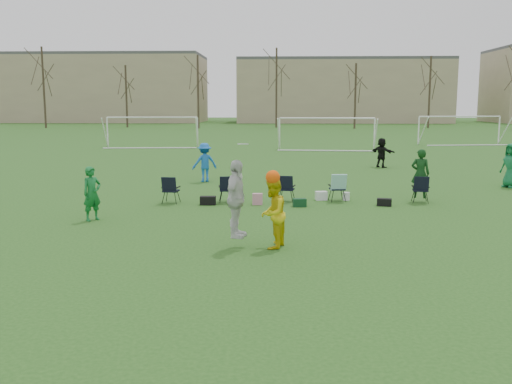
{
  "coord_description": "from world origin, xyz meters",
  "views": [
    {
      "loc": [
        0.22,
        -12.37,
        3.55
      ],
      "look_at": [
        -0.34,
        2.35,
        1.25
      ],
      "focal_mm": 40.0,
      "sensor_mm": 36.0,
      "label": 1
    }
  ],
  "objects_px": {
    "fielder_black": "(382,153)",
    "goal_mid": "(327,124)",
    "fielder_green_far": "(511,165)",
    "fielder_green_near": "(92,194)",
    "center_contest": "(254,205)",
    "goal_right": "(460,122)",
    "goal_left": "(152,123)",
    "fielder_blue": "(205,162)"
  },
  "relations": [
    {
      "from": "fielder_blue",
      "to": "fielder_green_far",
      "type": "xyz_separation_m",
      "value": [
        13.21,
        -1.27,
        0.06
      ]
    },
    {
      "from": "fielder_black",
      "to": "goal_mid",
      "type": "relative_size",
      "value": 0.22
    },
    {
      "from": "goal_right",
      "to": "goal_mid",
      "type": "bearing_deg",
      "value": -161.43
    },
    {
      "from": "fielder_blue",
      "to": "goal_right",
      "type": "distance_m",
      "value": 31.24
    },
    {
      "from": "fielder_green_far",
      "to": "goal_mid",
      "type": "bearing_deg",
      "value": 169.02
    },
    {
      "from": "center_contest",
      "to": "goal_right",
      "type": "xyz_separation_m",
      "value": [
        16.34,
        36.65,
        0.85
      ]
    },
    {
      "from": "fielder_green_near",
      "to": "goal_right",
      "type": "distance_m",
      "value": 39.75
    },
    {
      "from": "goal_mid",
      "to": "fielder_green_far",
      "type": "bearing_deg",
      "value": -68.97
    },
    {
      "from": "goal_right",
      "to": "center_contest",
      "type": "bearing_deg",
      "value": -122.03
    },
    {
      "from": "fielder_blue",
      "to": "center_contest",
      "type": "height_order",
      "value": "center_contest"
    },
    {
      "from": "fielder_green_near",
      "to": "fielder_black",
      "type": "bearing_deg",
      "value": 2.86
    },
    {
      "from": "goal_left",
      "to": "goal_mid",
      "type": "distance_m",
      "value": 14.14
    },
    {
      "from": "fielder_black",
      "to": "center_contest",
      "type": "height_order",
      "value": "center_contest"
    },
    {
      "from": "fielder_blue",
      "to": "fielder_black",
      "type": "height_order",
      "value": "fielder_blue"
    },
    {
      "from": "fielder_green_near",
      "to": "goal_left",
      "type": "relative_size",
      "value": 0.22
    },
    {
      "from": "fielder_green_near",
      "to": "goal_mid",
      "type": "xyz_separation_m",
      "value": [
        9.42,
        27.46,
        1.1
      ]
    },
    {
      "from": "fielder_blue",
      "to": "fielder_black",
      "type": "relative_size",
      "value": 1.07
    },
    {
      "from": "fielder_green_far",
      "to": "fielder_black",
      "type": "height_order",
      "value": "fielder_green_far"
    },
    {
      "from": "fielder_green_far",
      "to": "fielder_black",
      "type": "bearing_deg",
      "value": -179.05
    },
    {
      "from": "fielder_black",
      "to": "goal_right",
      "type": "xyz_separation_m",
      "value": [
        10.0,
        18.53,
        1.1
      ]
    },
    {
      "from": "goal_left",
      "to": "goal_right",
      "type": "xyz_separation_m",
      "value": [
        26.0,
        4.0,
        0.0
      ]
    },
    {
      "from": "center_contest",
      "to": "goal_left",
      "type": "distance_m",
      "value": 34.06
    },
    {
      "from": "goal_left",
      "to": "goal_mid",
      "type": "height_order",
      "value": "same"
    },
    {
      "from": "fielder_green_near",
      "to": "goal_mid",
      "type": "distance_m",
      "value": 29.05
    },
    {
      "from": "fielder_green_near",
      "to": "goal_right",
      "type": "xyz_separation_m",
      "value": [
        21.42,
        33.46,
        1.1
      ]
    },
    {
      "from": "fielder_blue",
      "to": "goal_left",
      "type": "height_order",
      "value": "goal_left"
    },
    {
      "from": "fielder_green_far",
      "to": "goal_left",
      "type": "xyz_separation_m",
      "value": [
        -20.12,
        21.97,
        0.98
      ]
    },
    {
      "from": "fielder_green_far",
      "to": "fielder_black",
      "type": "relative_size",
      "value": 1.14
    },
    {
      "from": "fielder_green_near",
      "to": "fielder_black",
      "type": "xyz_separation_m",
      "value": [
        11.42,
        14.93,
        -0.0
      ]
    },
    {
      "from": "center_contest",
      "to": "fielder_green_near",
      "type": "bearing_deg",
      "value": 147.88
    },
    {
      "from": "fielder_blue",
      "to": "fielder_green_far",
      "type": "distance_m",
      "value": 13.27
    },
    {
      "from": "fielder_black",
      "to": "goal_mid",
      "type": "bearing_deg",
      "value": -32.74
    },
    {
      "from": "goal_left",
      "to": "fielder_green_near",
      "type": "bearing_deg",
      "value": -86.17
    },
    {
      "from": "fielder_blue",
      "to": "fielder_green_far",
      "type": "bearing_deg",
      "value": 150.75
    },
    {
      "from": "fielder_blue",
      "to": "goal_mid",
      "type": "bearing_deg",
      "value": -134.52
    },
    {
      "from": "goal_left",
      "to": "goal_mid",
      "type": "relative_size",
      "value": 1.0
    },
    {
      "from": "fielder_green_near",
      "to": "center_contest",
      "type": "distance_m",
      "value": 6.0
    },
    {
      "from": "center_contest",
      "to": "fielder_green_far",
      "type": "bearing_deg",
      "value": 45.6
    },
    {
      "from": "fielder_blue",
      "to": "goal_mid",
      "type": "relative_size",
      "value": 0.24
    },
    {
      "from": "fielder_black",
      "to": "goal_right",
      "type": "distance_m",
      "value": 21.09
    },
    {
      "from": "center_contest",
      "to": "goal_right",
      "type": "bearing_deg",
      "value": 65.97
    },
    {
      "from": "center_contest",
      "to": "goal_right",
      "type": "distance_m",
      "value": 40.14
    }
  ]
}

